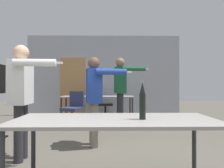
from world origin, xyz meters
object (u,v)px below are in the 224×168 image
(person_left_plaid, at_px, (95,93))
(office_chair_mid_tucked, at_px, (73,110))
(beer_bottle, at_px, (142,101))
(person_far_watching, at_px, (121,85))
(drink_cup, at_px, (102,94))
(office_chair_side_rolled, at_px, (103,105))
(person_near_casual, at_px, (22,90))

(person_left_plaid, relative_size, office_chair_mid_tucked, 1.74)
(person_left_plaid, xyz_separation_m, beer_bottle, (0.59, -1.60, -0.02))
(beer_bottle, bearing_deg, person_far_watching, 90.42)
(person_left_plaid, bearing_deg, person_far_watching, 149.60)
(beer_bottle, distance_m, drink_cup, 4.19)
(person_far_watching, distance_m, office_chair_side_rolled, 1.69)
(office_chair_mid_tucked, height_order, office_chair_side_rolled, office_chair_mid_tucked)
(person_near_casual, height_order, office_chair_mid_tucked, person_near_casual)
(person_near_casual, bearing_deg, office_chair_side_rolled, 161.64)
(office_chair_mid_tucked, xyz_separation_m, drink_cup, (0.74, 0.73, 0.38))
(person_left_plaid, height_order, drink_cup, person_left_plaid)
(office_chair_mid_tucked, distance_m, drink_cup, 1.11)
(person_far_watching, height_order, drink_cup, person_far_watching)
(person_near_casual, height_order, beer_bottle, person_near_casual)
(beer_bottle, bearing_deg, office_chair_mid_tucked, 110.59)
(person_near_casual, xyz_separation_m, beer_bottle, (1.58, -0.93, -0.08))
(person_far_watching, relative_size, person_near_casual, 1.08)
(beer_bottle, bearing_deg, drink_cup, 97.49)
(office_chair_side_rolled, bearing_deg, person_left_plaid, -6.05)
(person_far_watching, xyz_separation_m, drink_cup, (-0.52, 0.91, -0.28))
(beer_bottle, bearing_deg, person_left_plaid, 110.11)
(office_chair_mid_tucked, distance_m, office_chair_side_rolled, 1.49)
(person_left_plaid, xyz_separation_m, office_chair_side_rolled, (0.06, 3.11, -0.53))
(person_near_casual, distance_m, beer_bottle, 1.84)
(office_chair_mid_tucked, bearing_deg, office_chair_side_rolled, -99.34)
(person_far_watching, distance_m, beer_bottle, 3.25)
(office_chair_side_rolled, bearing_deg, person_far_watching, 14.01)
(person_far_watching, height_order, beer_bottle, person_far_watching)
(person_left_plaid, bearing_deg, person_near_casual, -67.46)
(person_near_casual, xyz_separation_m, drink_cup, (1.03, 3.22, -0.21))
(person_left_plaid, bearing_deg, beer_bottle, 8.67)
(person_left_plaid, distance_m, beer_bottle, 1.71)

